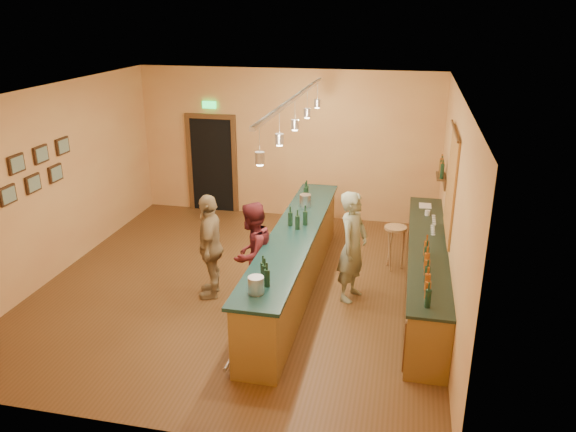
% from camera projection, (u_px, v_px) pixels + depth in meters
% --- Properties ---
extents(floor, '(7.00, 7.00, 0.00)m').
position_uv_depth(floor, '(242.00, 285.00, 9.40)').
color(floor, '#573619').
rests_on(floor, ground).
extents(ceiling, '(6.50, 7.00, 0.02)m').
position_uv_depth(ceiling, '(236.00, 92.00, 8.28)').
color(ceiling, silver).
rests_on(ceiling, wall_back).
extents(wall_back, '(6.50, 0.02, 3.20)m').
position_uv_depth(wall_back, '(287.00, 145.00, 12.05)').
color(wall_back, '#CF864D').
rests_on(wall_back, floor).
extents(wall_front, '(6.50, 0.02, 3.20)m').
position_uv_depth(wall_front, '(138.00, 301.00, 5.64)').
color(wall_front, '#CF864D').
rests_on(wall_front, floor).
extents(wall_left, '(0.02, 7.00, 3.20)m').
position_uv_depth(wall_left, '(55.00, 182.00, 9.49)').
color(wall_left, '#CF864D').
rests_on(wall_left, floor).
extents(wall_right, '(0.02, 7.00, 3.20)m').
position_uv_depth(wall_right, '(452.00, 209.00, 8.20)').
color(wall_right, '#CF864D').
rests_on(wall_right, floor).
extents(doorway, '(1.15, 0.09, 2.48)m').
position_uv_depth(doorway, '(212.00, 162.00, 12.53)').
color(doorway, black).
rests_on(doorway, wall_back).
extents(tapestry, '(0.03, 1.40, 1.60)m').
position_uv_depth(tapestry, '(451.00, 185.00, 8.48)').
color(tapestry, maroon).
rests_on(tapestry, wall_right).
extents(bottle_shelf, '(0.17, 0.55, 0.54)m').
position_uv_depth(bottle_shelf, '(442.00, 170.00, 9.93)').
color(bottle_shelf, '#4F2817').
rests_on(bottle_shelf, wall_right).
extents(picture_grid, '(0.06, 2.20, 0.70)m').
position_uv_depth(picture_grid, '(25.00, 174.00, 8.67)').
color(picture_grid, '#382111').
rests_on(picture_grid, wall_left).
extents(back_counter, '(0.60, 4.55, 1.27)m').
position_uv_depth(back_counter, '(426.00, 271.00, 8.80)').
color(back_counter, brown).
rests_on(back_counter, floor).
extents(tasting_bar, '(0.74, 5.10, 1.38)m').
position_uv_depth(tasting_bar, '(294.00, 257.00, 9.01)').
color(tasting_bar, brown).
rests_on(tasting_bar, floor).
extents(pendant_track, '(0.11, 4.60, 0.50)m').
position_uv_depth(pendant_track, '(295.00, 109.00, 8.18)').
color(pendant_track, silver).
rests_on(pendant_track, ceiling).
extents(bartender, '(0.60, 0.75, 1.77)m').
position_uv_depth(bartender, '(353.00, 246.00, 8.70)').
color(bartender, gray).
rests_on(bartender, floor).
extents(customer_a, '(0.86, 0.97, 1.65)m').
position_uv_depth(customer_a, '(252.00, 254.00, 8.57)').
color(customer_a, '#59191E').
rests_on(customer_a, floor).
extents(customer_b, '(0.62, 1.06, 1.70)m').
position_uv_depth(customer_b, '(210.00, 246.00, 8.81)').
color(customer_b, '#997A51').
rests_on(customer_b, floor).
extents(bar_stool, '(0.39, 0.39, 0.80)m').
position_uv_depth(bar_stool, '(395.00, 234.00, 9.78)').
color(bar_stool, '#8D623F').
rests_on(bar_stool, floor).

